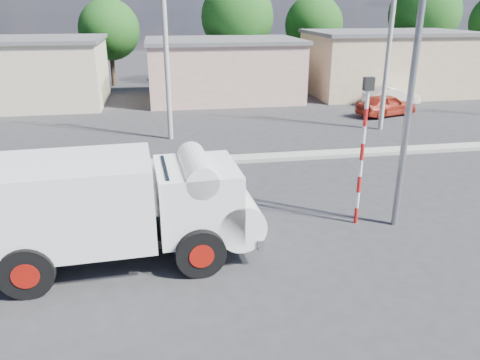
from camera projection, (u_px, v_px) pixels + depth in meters
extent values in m
plane|color=#2B2B2E|center=(263.00, 256.00, 12.27)|extent=(120.00, 120.00, 0.00)
cube|color=#99968E|center=(222.00, 160.00, 19.62)|extent=(40.00, 0.80, 0.16)
cylinder|color=black|center=(27.00, 272.00, 10.41)|extent=(1.25, 0.42, 1.23)
cylinder|color=#AB140C|center=(27.00, 272.00, 10.41)|extent=(0.62, 0.43, 0.60)
cylinder|color=black|center=(44.00, 226.00, 12.55)|extent=(1.25, 0.42, 1.23)
cylinder|color=#AB140C|center=(44.00, 226.00, 12.55)|extent=(0.62, 0.43, 0.60)
cylinder|color=black|center=(201.00, 253.00, 11.22)|extent=(1.25, 0.42, 1.23)
cylinder|color=#AB140C|center=(201.00, 253.00, 11.22)|extent=(0.62, 0.43, 0.60)
cylinder|color=black|center=(189.00, 213.00, 13.36)|extent=(1.25, 0.42, 1.23)
cylinder|color=#AB140C|center=(189.00, 213.00, 13.36)|extent=(0.62, 0.43, 0.60)
cube|color=black|center=(115.00, 236.00, 11.84)|extent=(5.20, 1.73, 0.20)
cube|color=white|center=(68.00, 202.00, 11.27)|extent=(4.14, 2.67, 2.06)
cube|color=white|center=(197.00, 197.00, 11.98)|extent=(2.13, 2.39, 1.73)
cylinder|color=white|center=(233.00, 212.00, 12.36)|extent=(1.35, 2.35, 1.23)
cylinder|color=white|center=(196.00, 169.00, 11.71)|extent=(0.90, 2.33, 0.78)
cube|color=silver|center=(250.00, 225.00, 12.61)|extent=(0.29, 2.40, 0.31)
cube|color=black|center=(165.00, 182.00, 11.64)|extent=(0.19, 1.90, 0.78)
imported|color=black|center=(190.00, 223.00, 12.91)|extent=(2.24, 1.38, 1.11)
imported|color=white|center=(190.00, 212.00, 12.80)|extent=(0.60, 0.74, 1.74)
imported|color=beige|center=(391.00, 96.00, 30.27)|extent=(3.77, 1.65, 1.20)
imported|color=#AD2F1C|center=(386.00, 105.00, 27.56)|extent=(4.05, 2.57, 1.28)
cylinder|color=red|center=(356.00, 215.00, 14.08)|extent=(0.11, 0.11, 0.50)
cylinder|color=white|center=(357.00, 200.00, 13.90)|extent=(0.11, 0.11, 0.50)
cylinder|color=red|center=(359.00, 184.00, 13.72)|extent=(0.11, 0.11, 0.50)
cylinder|color=white|center=(361.00, 168.00, 13.55)|extent=(0.11, 0.11, 0.50)
cylinder|color=red|center=(362.00, 152.00, 13.37)|extent=(0.11, 0.11, 0.50)
cylinder|color=white|center=(364.00, 135.00, 13.19)|extent=(0.11, 0.11, 0.50)
cylinder|color=red|center=(365.00, 117.00, 13.02)|extent=(0.11, 0.11, 0.50)
cylinder|color=white|center=(367.00, 100.00, 12.84)|extent=(0.11, 0.11, 0.50)
cube|color=black|center=(369.00, 84.00, 12.69)|extent=(0.28, 0.18, 0.36)
cylinder|color=slate|center=(413.00, 72.00, 12.48)|extent=(0.18, 0.18, 9.00)
cube|color=beige|center=(7.00, 74.00, 29.94)|extent=(12.00, 7.00, 4.00)
cube|color=#59595B|center=(1.00, 40.00, 29.20)|extent=(12.30, 7.30, 0.24)
cube|color=tan|center=(223.00, 71.00, 32.21)|extent=(10.00, 7.00, 3.80)
cube|color=#59595B|center=(223.00, 40.00, 31.49)|extent=(10.30, 7.30, 0.24)
cube|color=tan|center=(386.00, 64.00, 34.05)|extent=(11.00, 7.00, 4.20)
cube|color=#59595B|center=(389.00, 32.00, 33.26)|extent=(11.30, 7.30, 0.24)
cylinder|color=#38281E|center=(112.00, 64.00, 37.45)|extent=(0.36, 0.36, 3.47)
sphere|color=#24631D|center=(109.00, 30.00, 36.53)|extent=(4.71, 4.71, 4.71)
cylinder|color=#38281E|center=(237.00, 58.00, 37.99)|extent=(0.36, 0.36, 4.20)
sphere|color=#24631D|center=(237.00, 17.00, 36.88)|extent=(5.70, 5.70, 5.70)
cylinder|color=#38281E|center=(312.00, 57.00, 41.04)|extent=(0.36, 0.36, 3.64)
sphere|color=#24631D|center=(314.00, 25.00, 40.08)|extent=(4.94, 4.94, 4.94)
cylinder|color=#38281E|center=(419.00, 54.00, 40.50)|extent=(0.36, 0.36, 4.37)
sphere|color=#24631D|center=(424.00, 14.00, 39.35)|extent=(5.93, 5.93, 5.93)
cylinder|color=#99968E|center=(166.00, 55.00, 21.61)|extent=(0.24, 0.24, 8.00)
cylinder|color=#99968E|center=(388.00, 51.00, 23.36)|extent=(0.24, 0.24, 8.00)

